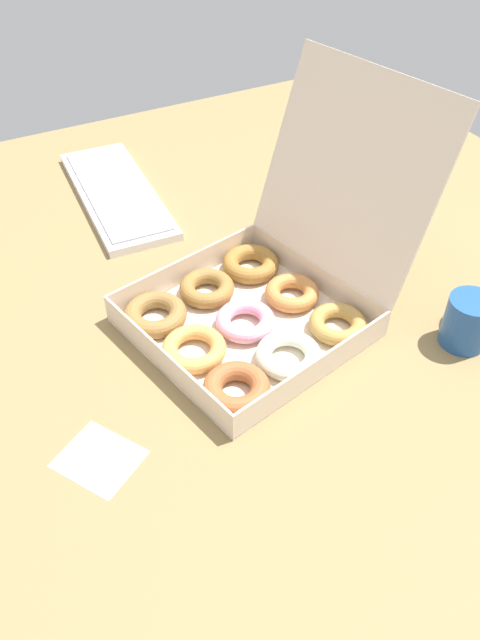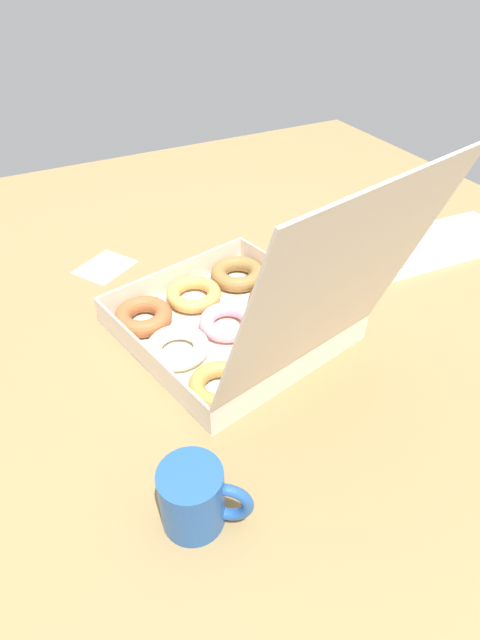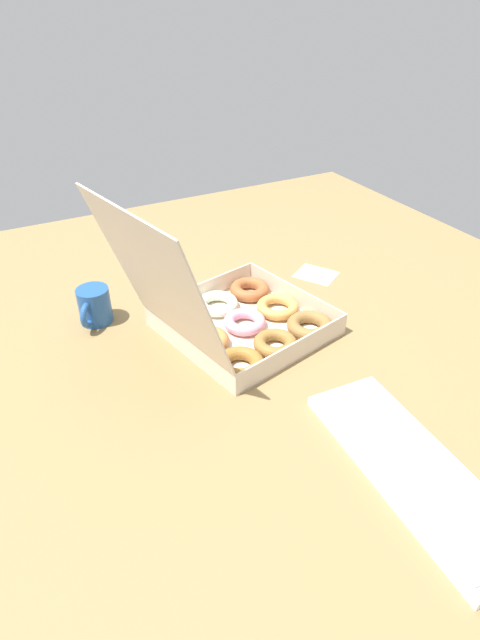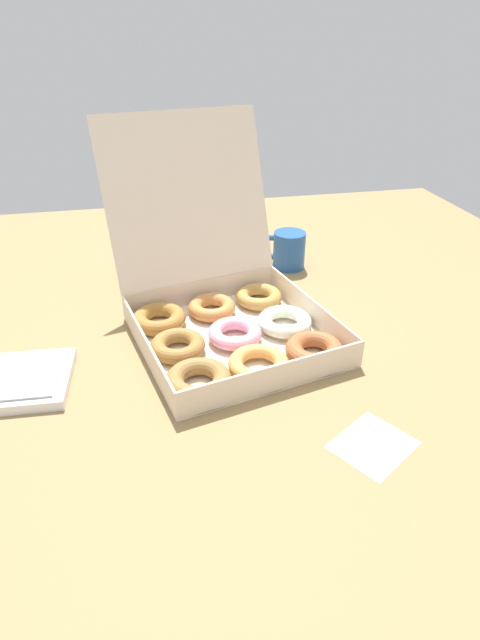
% 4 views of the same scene
% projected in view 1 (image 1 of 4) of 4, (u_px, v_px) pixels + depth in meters
% --- Properties ---
extents(ground_plane, '(1.80, 1.80, 0.02)m').
position_uv_depth(ground_plane, '(232.00, 333.00, 1.08)').
color(ground_plane, olive).
extents(donut_box, '(0.43, 0.52, 0.38)m').
position_uv_depth(donut_box, '(254.00, 303.00, 1.06)').
color(donut_box, beige).
rests_on(donut_box, ground_plane).
extents(keyboard, '(0.44, 0.18, 0.02)m').
position_uv_depth(keyboard, '(117.00, 193.00, 1.39)').
color(keyboard, white).
rests_on(keyboard, ground_plane).
extents(coffee_mug, '(0.10, 0.09, 0.09)m').
position_uv_depth(coffee_mug, '(467.00, 320.00, 1.02)').
color(coffee_mug, '#225096').
rests_on(coffee_mug, ground_plane).
extents(paper_napkin, '(0.14, 0.14, 0.00)m').
position_uv_depth(paper_napkin, '(99.00, 459.00, 0.88)').
color(paper_napkin, white).
rests_on(paper_napkin, ground_plane).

